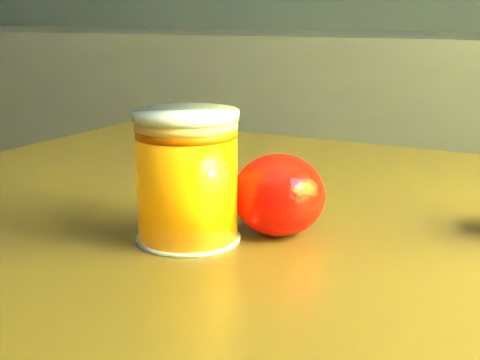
% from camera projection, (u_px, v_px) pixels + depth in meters
% --- Properties ---
extents(kitchen_counter, '(3.15, 0.60, 0.90)m').
position_uv_depth(kitchen_counter, '(205.00, 170.00, 2.21)').
color(kitchen_counter, '#57565C').
rests_on(kitchen_counter, ground).
extents(juice_glass, '(0.08, 0.08, 0.10)m').
position_uv_depth(juice_glass, '(187.00, 177.00, 0.50)').
color(juice_glass, orange).
rests_on(juice_glass, table).
extents(orange_front, '(0.09, 0.09, 0.06)m').
position_uv_depth(orange_front, '(279.00, 195.00, 0.52)').
color(orange_front, '#FF1105').
rests_on(orange_front, table).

